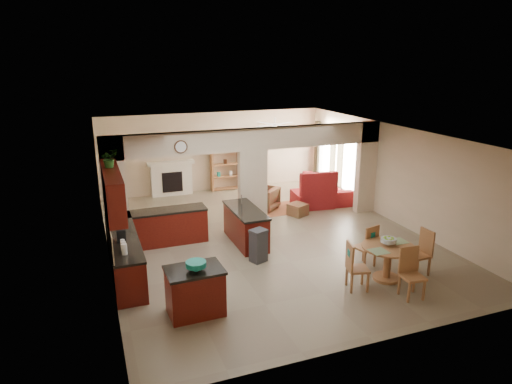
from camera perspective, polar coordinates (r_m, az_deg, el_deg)
name	(u,v)px	position (r m, az deg, el deg)	size (l,w,h in m)	color
floor	(266,238)	(12.27, 1.20, -5.73)	(10.00, 10.00, 0.00)	#776C53
ceiling	(266,134)	(11.50, 1.29, 7.29)	(10.00, 10.00, 0.00)	white
wall_back	(214,152)	(16.43, -5.26, 5.05)	(8.00, 8.00, 0.00)	beige
wall_front	(381,267)	(7.68, 15.39, -9.06)	(8.00, 8.00, 0.00)	beige
wall_left	(104,204)	(11.03, -18.45, -1.46)	(10.00, 10.00, 0.00)	beige
wall_right	(394,174)	(13.76, 16.92, 2.15)	(10.00, 10.00, 0.00)	beige
partition_left_pier	(115,191)	(12.00, -17.26, 0.07)	(0.60, 0.25, 2.80)	beige
partition_center_pier	(253,189)	(12.79, -0.43, 0.43)	(0.80, 0.25, 2.20)	beige
partition_right_pier	(366,167)	(14.37, 13.58, 3.00)	(0.60, 0.25, 2.80)	beige
partition_header	(253,139)	(12.47, -0.44, 6.62)	(8.00, 0.25, 0.60)	beige
kitchen_counter	(141,242)	(11.15, -14.15, -6.02)	(2.52, 3.29, 1.48)	#440B07
upper_cabinets	(113,191)	(10.12, -17.48, 0.13)	(0.35, 2.40, 0.90)	#440B07
peninsula	(246,226)	(11.80, -1.29, -4.26)	(0.70, 1.85, 0.91)	#440B07
wall_clock	(181,147)	(11.81, -9.38, 5.59)	(0.34, 0.34, 0.03)	#4A2B18
rug	(276,209)	(14.51, 2.54, -2.14)	(1.60, 1.30, 0.01)	#995437
fireplace	(171,178)	(16.10, -10.52, 1.74)	(1.60, 0.35, 1.20)	silver
shelving_unit	(225,166)	(16.46, -3.87, 3.32)	(1.00, 0.32, 1.80)	olive
window_a	(350,164)	(15.62, 11.71, 3.42)	(0.02, 0.90, 1.90)	white
window_b	(326,154)	(17.04, 8.69, 4.66)	(0.02, 0.90, 1.90)	white
glazed_door	(337,163)	(16.35, 10.11, 3.56)	(0.02, 0.70, 2.10)	white
drape_a_left	(359,168)	(15.10, 12.79, 2.92)	(0.10, 0.28, 2.30)	#3A1717
drape_a_right	(340,161)	(16.09, 10.47, 3.88)	(0.10, 0.28, 2.30)	#3A1717
drape_b_left	(333,158)	(16.51, 9.58, 4.24)	(0.10, 0.28, 2.30)	#3A1717
drape_b_right	(317,152)	(17.54, 7.63, 5.04)	(0.10, 0.28, 2.30)	#3A1717
ceiling_fan	(275,124)	(14.85, 2.37, 8.43)	(1.00, 1.00, 0.10)	white
kitchen_island	(195,291)	(8.76, -7.63, -12.17)	(1.07, 0.78, 0.91)	#440B07
teal_bowl	(196,266)	(8.45, -7.51, -9.16)	(0.37, 0.37, 0.18)	#127E6E
trash_can	(258,247)	(10.77, 0.30, -6.87)	(0.35, 0.29, 0.73)	#303033
dining_table	(388,257)	(10.28, 16.15, -7.87)	(1.14, 1.14, 0.77)	olive
fruit_bowl	(388,241)	(10.21, 16.22, -5.91)	(0.33, 0.33, 0.18)	#7FB827
sofa	(326,187)	(15.83, 8.70, 0.65)	(0.99, 2.53, 0.74)	maroon
chaise	(312,199)	(14.85, 7.03, -0.86)	(1.21, 0.99, 0.48)	maroon
armchair	(264,198)	(14.41, 1.03, -0.77)	(0.77, 0.79, 0.72)	maroon
ottoman	(298,210)	(13.97, 5.23, -2.19)	(0.49, 0.49, 0.36)	maroon
plant	(109,158)	(10.24, -17.89, 4.04)	(0.36, 0.31, 0.40)	#255516
chair_north	(368,245)	(10.72, 13.80, -6.40)	(0.51, 0.51, 1.02)	olive
chair_east	(422,250)	(10.77, 20.05, -6.86)	(0.44, 0.44, 1.02)	olive
chair_south	(411,270)	(9.73, 18.75, -9.25)	(0.45, 0.45, 1.02)	olive
chair_west	(354,265)	(9.68, 12.15, -8.86)	(0.51, 0.51, 1.02)	olive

